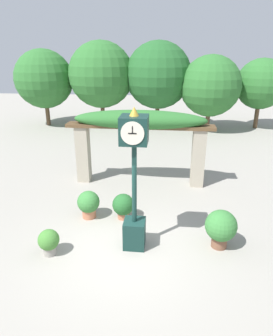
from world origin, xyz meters
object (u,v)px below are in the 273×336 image
at_px(pedestal_clock, 134,180).
at_px(potted_plant_near_left, 89,203).
at_px(potted_plant_far_left, 49,241).
at_px(potted_plant_near_right, 221,227).
at_px(potted_plant_far_right, 123,205).

xyz_separation_m(pedestal_clock, potted_plant_near_left, (-1.57, 1.32, -1.43)).
xyz_separation_m(pedestal_clock, potted_plant_far_left, (-2.10, -0.58, -1.53)).
height_order(pedestal_clock, potted_plant_near_right, pedestal_clock).
height_order(potted_plant_near_right, potted_plant_far_left, potted_plant_near_right).
bearing_deg(potted_plant_near_right, potted_plant_near_left, 163.61).
xyz_separation_m(potted_plant_near_right, potted_plant_far_right, (-2.73, 1.18, -0.16)).
relative_size(potted_plant_far_left, potted_plant_far_right, 0.86).
relative_size(potted_plant_near_right, potted_plant_far_left, 1.52).
relative_size(pedestal_clock, potted_plant_far_left, 5.35).
distance_m(pedestal_clock, potted_plant_near_right, 2.59).
height_order(potted_plant_near_left, potted_plant_near_right, potted_plant_near_right).
xyz_separation_m(potted_plant_near_right, potted_plant_far_left, (-4.33, -0.78, -0.22)).
bearing_deg(pedestal_clock, potted_plant_far_right, 110.07).
bearing_deg(pedestal_clock, potted_plant_near_right, 5.25).
height_order(potted_plant_near_left, potted_plant_far_left, potted_plant_near_left).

